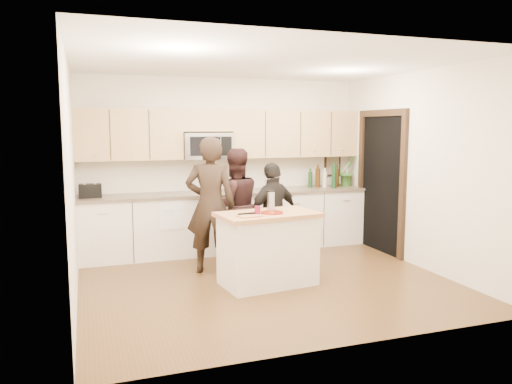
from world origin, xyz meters
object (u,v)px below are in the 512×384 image
object	(u,v)px
island	(268,248)
woman_left	(211,205)
woman_right	(273,215)
toaster	(90,191)
woman_center	(235,206)

from	to	relation	value
island	woman_left	size ratio (longest dim) A/B	0.70
woman_right	woman_left	bearing A→B (deg)	-20.79
toaster	woman_right	bearing A→B (deg)	-23.94
island	woman_center	xyz separation A→B (m)	(-0.09, 1.12, 0.37)
woman_left	woman_center	xyz separation A→B (m)	(0.44, 0.37, -0.09)
toaster	woman_right	size ratio (longest dim) A/B	0.21
island	woman_left	distance (m)	1.03
toaster	woman_left	xyz separation A→B (m)	(1.50, -1.03, -0.13)
toaster	woman_left	size ratio (longest dim) A/B	0.17
woman_center	island	bearing A→B (deg)	91.13
woman_center	toaster	bearing A→B (deg)	-22.12
island	woman_center	bearing A→B (deg)	87.35
woman_left	woman_right	bearing A→B (deg)	-162.20
island	toaster	world-z (taller)	toaster
island	woman_left	bearing A→B (deg)	118.17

